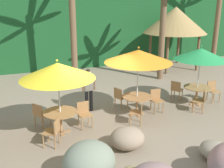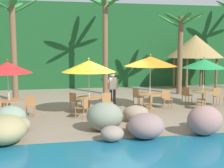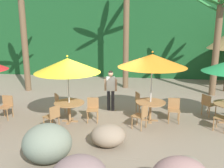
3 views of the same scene
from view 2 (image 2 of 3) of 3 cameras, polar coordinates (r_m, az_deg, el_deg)
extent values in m
plane|color=gray|center=(13.46, 0.93, -5.33)|extent=(120.00, 120.00, 0.00)
cube|color=gray|center=(13.46, 0.93, -5.31)|extent=(18.00, 5.20, 0.01)
cube|color=#194C23|center=(22.03, -3.87, 7.42)|extent=(28.00, 2.40, 6.00)
ellipsoid|color=gray|center=(11.23, 16.78, -6.94)|extent=(0.79, 0.92, 0.48)
ellipsoid|color=gray|center=(10.33, -1.44, -6.35)|extent=(1.28, 1.19, 1.01)
ellipsoid|color=gray|center=(11.24, -19.29, -6.12)|extent=(1.14, 1.04, 0.83)
ellipsoid|color=gray|center=(9.56, 6.60, -8.12)|extent=(1.20, 1.15, 0.82)
ellipsoid|color=#9A885D|center=(10.19, 4.38, -8.31)|extent=(0.60, 0.57, 0.41)
ellipsoid|color=#977069|center=(10.29, 17.64, -6.78)|extent=(1.19, 0.97, 1.00)
ellipsoid|color=gray|center=(10.61, -17.36, -7.65)|extent=(0.65, 0.77, 0.53)
ellipsoid|color=#9C8F5D|center=(9.57, -20.15, -8.33)|extent=(1.29, 1.54, 0.87)
ellipsoid|color=gray|center=(9.25, 0.02, -9.66)|extent=(0.75, 0.70, 0.49)
ellipsoid|color=gray|center=(9.63, -20.19, -8.93)|extent=(0.81, 0.73, 0.65)
ellipsoid|color=gray|center=(11.68, 4.67, -5.72)|extent=(1.03, 0.95, 0.63)
cylinder|color=silver|center=(12.80, -19.53, -1.42)|extent=(0.04, 0.04, 2.19)
cone|color=red|center=(12.69, -19.72, 3.04)|extent=(1.99, 1.99, 0.46)
sphere|color=red|center=(12.68, -19.78, 4.41)|extent=(0.07, 0.07, 0.07)
cube|color=#A37547|center=(13.00, -19.32, -6.14)|extent=(0.60, 0.12, 0.03)
cube|color=#A37547|center=(13.00, -19.32, -6.14)|extent=(0.12, 0.60, 0.03)
cylinder|color=#A37547|center=(12.92, -19.39, -4.60)|extent=(0.09, 0.09, 0.71)
cylinder|color=#A37547|center=(12.86, -19.46, -3.05)|extent=(1.10, 1.10, 0.03)
cylinder|color=#9E7042|center=(12.64, -14.88, -5.36)|extent=(0.04, 0.04, 0.45)
cylinder|color=#9E7042|center=(12.68, -16.50, -5.38)|extent=(0.04, 0.04, 0.45)
cylinder|color=#9E7042|center=(12.99, -14.74, -5.02)|extent=(0.04, 0.04, 0.45)
cylinder|color=#9E7042|center=(13.03, -16.31, -5.04)|extent=(0.04, 0.04, 0.45)
cube|color=#9E7042|center=(12.79, -15.64, -4.15)|extent=(0.43, 0.43, 0.03)
cube|color=#9E7042|center=(12.94, -15.58, -3.13)|extent=(0.42, 0.05, 0.42)
cylinder|color=#9E7042|center=(13.94, -20.64, -4.42)|extent=(0.04, 0.04, 0.45)
cylinder|color=#9E7042|center=(13.62, -19.98, -4.66)|extent=(0.04, 0.04, 0.45)
cube|color=#9E7042|center=(13.66, -21.03, -3.65)|extent=(0.59, 0.59, 0.03)
cylinder|color=#9E7042|center=(12.37, -20.91, -5.89)|extent=(0.04, 0.04, 0.45)
cylinder|color=silver|center=(12.78, -4.51, -1.00)|extent=(0.04, 0.04, 2.21)
cone|color=yellow|center=(12.67, -4.56, 3.51)|extent=(2.34, 2.34, 0.50)
sphere|color=yellow|center=(12.65, -4.57, 4.97)|extent=(0.07, 0.07, 0.07)
cube|color=#A37547|center=(12.98, -4.46, -5.76)|extent=(0.60, 0.12, 0.03)
cube|color=#A37547|center=(12.98, -4.46, -5.76)|extent=(0.12, 0.60, 0.03)
cylinder|color=#A37547|center=(12.90, -4.48, -4.23)|extent=(0.09, 0.09, 0.71)
cylinder|color=#A37547|center=(12.84, -4.49, -2.67)|extent=(1.10, 1.10, 0.03)
cylinder|color=#9E7042|center=(13.03, 0.13, -4.74)|extent=(0.04, 0.04, 0.45)
cylinder|color=#9E7042|center=(12.93, -1.38, -4.84)|extent=(0.04, 0.04, 0.45)
cylinder|color=#9E7042|center=(13.37, -0.34, -4.43)|extent=(0.04, 0.04, 0.45)
cylinder|color=#9E7042|center=(13.27, -1.82, -4.53)|extent=(0.04, 0.04, 0.45)
cube|color=#9E7042|center=(13.10, -0.86, -3.61)|extent=(0.47, 0.47, 0.03)
cube|color=#9E7042|center=(13.25, -1.11, -2.62)|extent=(0.42, 0.09, 0.42)
cylinder|color=#9E7042|center=(13.78, -6.95, -4.13)|extent=(0.04, 0.04, 0.45)
cylinder|color=#9E7042|center=(13.53, -5.93, -4.33)|extent=(0.04, 0.04, 0.45)
cylinder|color=#9E7042|center=(13.55, -8.07, -4.34)|extent=(0.04, 0.04, 0.45)
cylinder|color=#9E7042|center=(13.29, -7.06, -4.56)|extent=(0.04, 0.04, 0.45)
cube|color=#9E7042|center=(13.49, -7.02, -3.34)|extent=(0.59, 0.59, 0.03)
cube|color=#9E7042|center=(13.33, -7.67, -2.63)|extent=(0.29, 0.35, 0.42)
cylinder|color=#9E7042|center=(12.08, -7.13, -5.76)|extent=(0.04, 0.04, 0.45)
cylinder|color=#9E7042|center=(12.40, -6.43, -5.41)|extent=(0.04, 0.04, 0.45)
cylinder|color=#9E7042|center=(11.94, -5.57, -5.89)|extent=(0.04, 0.04, 0.45)
cylinder|color=#9E7042|center=(12.26, -4.90, -5.54)|extent=(0.04, 0.04, 0.45)
cube|color=#9E7042|center=(12.12, -6.02, -4.54)|extent=(0.57, 0.57, 0.03)
cube|color=#9E7042|center=(12.00, -5.16, -3.70)|extent=(0.23, 0.39, 0.42)
cylinder|color=silver|center=(13.86, 7.44, -0.06)|extent=(0.04, 0.04, 2.37)
cone|color=orange|center=(13.77, 7.51, 4.42)|extent=(2.45, 2.45, 0.45)
sphere|color=orange|center=(13.75, 7.54, 5.68)|extent=(0.07, 0.07, 0.07)
cube|color=#A37547|center=(14.06, 7.36, -4.79)|extent=(0.60, 0.12, 0.03)
cube|color=#A37547|center=(14.06, 7.36, -4.79)|extent=(0.12, 0.60, 0.03)
cylinder|color=#A37547|center=(13.99, 7.39, -3.36)|extent=(0.09, 0.09, 0.71)
cylinder|color=#A37547|center=(13.93, 7.41, -1.93)|extent=(1.10, 1.10, 0.03)
cylinder|color=#9E7042|center=(14.16, 11.59, -3.92)|extent=(0.04, 0.04, 0.45)
cylinder|color=#9E7042|center=(14.04, 10.22, -3.98)|extent=(0.04, 0.04, 0.45)
cylinder|color=#9E7042|center=(14.49, 11.11, -3.65)|extent=(0.04, 0.04, 0.45)
cylinder|color=#9E7042|center=(14.38, 9.77, -3.71)|extent=(0.04, 0.04, 0.45)
cube|color=#9E7042|center=(14.22, 10.69, -2.86)|extent=(0.44, 0.44, 0.03)
cube|color=#9E7042|center=(14.38, 10.46, -1.96)|extent=(0.42, 0.05, 0.42)
cylinder|color=#9E7042|center=(14.91, 5.36, -3.24)|extent=(0.04, 0.04, 0.45)
cylinder|color=#9E7042|center=(14.63, 6.22, -3.45)|extent=(0.04, 0.04, 0.45)
cylinder|color=#9E7042|center=(14.70, 4.26, -3.38)|extent=(0.04, 0.04, 0.45)
cylinder|color=#9E7042|center=(14.42, 5.11, -3.60)|extent=(0.04, 0.04, 0.45)
cube|color=#9E7042|center=(14.62, 5.25, -2.49)|extent=(0.55, 0.55, 0.03)
cube|color=#9E7042|center=(14.47, 4.63, -1.81)|extent=(0.19, 0.40, 0.42)
cylinder|color=#9E7042|center=(13.05, 5.90, -4.76)|extent=(0.04, 0.04, 0.45)
cylinder|color=#9E7042|center=(13.39, 6.17, -4.45)|extent=(0.04, 0.04, 0.45)
cylinder|color=#9E7042|center=(12.99, 7.45, -4.84)|extent=(0.04, 0.04, 0.45)
cylinder|color=#9E7042|center=(13.34, 7.69, -4.53)|extent=(0.04, 0.04, 0.45)
cube|color=#9E7042|center=(13.14, 6.82, -3.62)|extent=(0.57, 0.57, 0.03)
cube|color=#9E7042|center=(13.08, 7.69, -2.82)|extent=(0.22, 0.39, 0.42)
cylinder|color=silver|center=(15.12, 17.37, 0.01)|extent=(0.04, 0.04, 2.22)
cone|color=#238E47|center=(15.03, 17.52, 3.84)|extent=(2.14, 2.14, 0.46)
sphere|color=#238E47|center=(15.02, 17.57, 5.00)|extent=(0.07, 0.07, 0.07)
cube|color=#A37547|center=(15.29, 17.22, -4.07)|extent=(0.60, 0.12, 0.03)
cube|color=#A37547|center=(15.29, 17.22, -4.07)|extent=(0.12, 0.60, 0.03)
cylinder|color=#A37547|center=(15.23, 17.27, -2.76)|extent=(0.09, 0.09, 0.71)
cylinder|color=#A37547|center=(15.17, 17.32, -1.44)|extent=(1.10, 1.10, 0.03)
cylinder|color=#9E7042|center=(15.58, 20.94, -3.24)|extent=(0.04, 0.04, 0.45)
cylinder|color=#9E7042|center=(15.40, 19.79, -3.30)|extent=(0.04, 0.04, 0.45)
cylinder|color=#9E7042|center=(15.88, 20.31, -3.02)|extent=(0.04, 0.04, 0.45)
cylinder|color=#9E7042|center=(15.71, 19.17, -3.07)|extent=(0.04, 0.04, 0.45)
cube|color=#9E7042|center=(15.60, 20.09, -2.29)|extent=(0.43, 0.43, 0.03)
cube|color=#9E7042|center=(15.74, 19.77, -1.47)|extent=(0.42, 0.05, 0.42)
cylinder|color=#9E7042|center=(15.87, 14.19, -2.79)|extent=(0.04, 0.04, 0.45)
cylinder|color=#9E7042|center=(15.70, 15.33, -2.93)|extent=(0.04, 0.04, 0.45)
cylinder|color=#9E7042|center=(15.56, 13.55, -2.97)|extent=(0.04, 0.04, 0.45)
cylinder|color=#9E7042|center=(15.39, 14.71, -3.11)|extent=(0.04, 0.04, 0.45)
cube|color=#9E7042|center=(15.59, 14.47, -2.08)|extent=(0.59, 0.59, 0.03)
cube|color=#9E7042|center=(15.39, 14.14, -1.46)|extent=(0.28, 0.36, 0.42)
cylinder|color=#9E7042|center=(14.26, 16.22, -3.99)|extent=(0.04, 0.04, 0.45)
cylinder|color=#9E7042|center=(14.61, 16.35, -3.72)|extent=(0.04, 0.04, 0.45)
cylinder|color=#9E7042|center=(14.23, 17.65, -4.06)|extent=(0.04, 0.04, 0.45)
cylinder|color=#9E7042|center=(14.58, 17.75, -3.80)|extent=(0.04, 0.04, 0.45)
cube|color=#9E7042|center=(14.38, 17.03, -2.95)|extent=(0.58, 0.58, 0.03)
cube|color=#9E7042|center=(14.33, 17.85, -2.22)|extent=(0.25, 0.37, 0.42)
cylinder|color=brown|center=(16.72, -18.64, 6.05)|extent=(0.32, 0.32, 5.38)
ellipsoid|color=#2D7A38|center=(16.78, -16.46, 14.41)|extent=(1.30, 0.37, 0.86)
ellipsoid|color=#2D7A38|center=(17.52, -18.00, 14.38)|extent=(0.74, 1.45, 0.59)
ellipsoid|color=#2D7A38|center=(17.38, -20.66, 14.06)|extent=(1.26, 1.11, 0.80)
ellipsoid|color=#2D7A38|center=(16.16, -18.72, 15.08)|extent=(0.69, 1.46, 0.53)
cylinder|color=brown|center=(18.17, -1.33, 7.44)|extent=(0.32, 0.32, 5.98)
ellipsoid|color=#2D7A38|center=(19.28, -0.89, 15.62)|extent=(0.89, 1.70, 0.97)
ellipsoid|color=#2D7A38|center=(19.17, -2.83, 15.84)|extent=(0.98, 1.77, 0.78)
cylinder|color=brown|center=(18.61, 13.13, 5.42)|extent=(0.32, 0.32, 4.79)
ellipsoid|color=#2D7A38|center=(19.12, 15.25, 12.00)|extent=(1.50, 0.64, 0.70)
ellipsoid|color=#2D7A38|center=(19.40, 14.02, 11.86)|extent=(1.21, 1.30, 0.80)
ellipsoid|color=#2D7A38|center=(19.35, 12.23, 12.11)|extent=(0.47, 1.51, 0.63)
ellipsoid|color=#2D7A38|center=(18.77, 10.95, 12.00)|extent=(1.37, 1.01, 0.89)
ellipsoid|color=#2D7A38|center=(18.09, 11.79, 12.55)|extent=(1.50, 1.01, 0.56)
ellipsoid|color=#2D7A38|center=(17.97, 14.25, 12.54)|extent=(0.43, 1.52, 0.54)
ellipsoid|color=#2D7A38|center=(18.27, 15.40, 12.24)|extent=(1.11, 1.42, 0.69)
cylinder|color=brown|center=(21.70, 12.00, 2.26)|extent=(0.16, 0.16, 2.20)
cylinder|color=brown|center=(22.60, 16.95, 2.30)|extent=(0.16, 0.16, 2.20)
cylinder|color=brown|center=(19.77, 14.37, 1.72)|extent=(0.16, 0.16, 2.20)
cylinder|color=brown|center=(20.76, 19.66, 1.77)|extent=(0.16, 0.16, 2.20)
cone|color=#9E7F4C|center=(21.10, 15.93, 7.12)|extent=(3.84, 3.84, 1.56)
cylinder|color=#232328|center=(14.45, -0.23, -2.72)|extent=(0.13, 0.13, 0.86)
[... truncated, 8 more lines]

